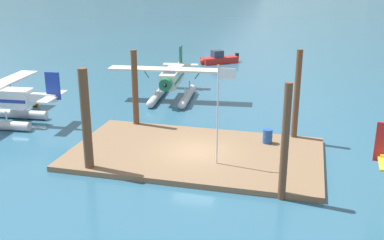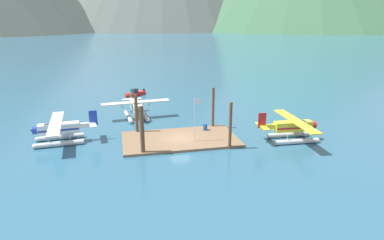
% 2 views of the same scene
% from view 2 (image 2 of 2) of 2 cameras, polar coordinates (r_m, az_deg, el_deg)
% --- Properties ---
extents(ground_plane, '(1200.00, 1200.00, 0.00)m').
position_cam_2_polar(ground_plane, '(42.57, -2.06, -3.50)').
color(ground_plane, '#285670').
extents(dock_platform, '(14.51, 8.27, 0.30)m').
position_cam_2_polar(dock_platform, '(42.51, -2.06, -3.31)').
color(dock_platform, brown).
rests_on(dock_platform, ground).
extents(piling_near_left, '(0.49, 0.49, 5.71)m').
position_cam_2_polar(piling_near_left, '(37.67, -8.56, -1.83)').
color(piling_near_left, brown).
rests_on(piling_near_left, ground).
extents(piling_near_right, '(0.37, 0.37, 5.70)m').
position_cam_2_polar(piling_near_right, '(39.17, 6.59, -1.01)').
color(piling_near_right, brown).
rests_on(piling_near_right, ground).
extents(piling_far_left, '(0.41, 0.41, 5.40)m').
position_cam_2_polar(piling_far_left, '(44.83, -9.51, 0.97)').
color(piling_far_left, brown).
rests_on(piling_far_left, ground).
extents(piling_far_right, '(0.37, 0.37, 5.87)m').
position_cam_2_polar(piling_far_right, '(46.54, 3.63, 2.06)').
color(piling_far_right, brown).
rests_on(piling_far_right, ground).
extents(flagpole, '(0.95, 0.10, 5.50)m').
position_cam_2_polar(flagpole, '(40.41, 0.61, 1.00)').
color(flagpole, silver).
rests_on(flagpole, dock_platform).
extents(fuel_drum, '(0.62, 0.62, 0.88)m').
position_cam_2_polar(fuel_drum, '(45.35, 2.27, -1.21)').
color(fuel_drum, '#1E4C99').
rests_on(fuel_drum, dock_platform).
extents(mooring_buoy, '(0.78, 0.78, 0.78)m').
position_cam_2_polar(mooring_buoy, '(48.75, -21.03, -1.49)').
color(mooring_buoy, orange).
rests_on(mooring_buoy, ground).
extents(seaplane_yellow_stbd_aft, '(7.98, 10.46, 3.84)m').
position_cam_2_polar(seaplane_yellow_stbd_aft, '(43.86, 16.94, -1.44)').
color(seaplane_yellow_stbd_aft, '#B7BABF').
rests_on(seaplane_yellow_stbd_aft, ground).
extents(seaplane_cream_bow_left, '(10.49, 7.96, 3.84)m').
position_cam_2_polar(seaplane_cream_bow_left, '(52.35, -9.57, 2.00)').
color(seaplane_cream_bow_left, '#B7BABF').
rests_on(seaplane_cream_bow_left, ground).
extents(seaplane_white_port_fwd, '(7.97, 10.48, 3.84)m').
position_cam_2_polar(seaplane_white_port_fwd, '(44.33, -21.87, -1.75)').
color(seaplane_white_port_fwd, '#B7BABF').
rests_on(seaplane_white_port_fwd, ground).
extents(boat_red_open_north, '(4.25, 3.74, 1.50)m').
position_cam_2_polar(boat_red_open_north, '(68.33, -9.77, 4.54)').
color(boat_red_open_north, '#B2231E').
rests_on(boat_red_open_north, ground).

